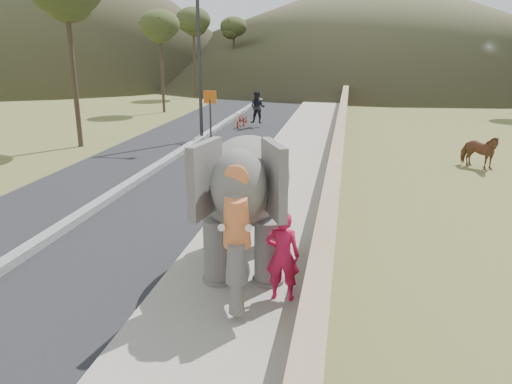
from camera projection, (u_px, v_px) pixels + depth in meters
The scene contains 12 objects.
ground at pixel (221, 322), 8.60m from camera, with size 160.00×160.00×0.00m, color olive.
road at pixel (159, 168), 18.88m from camera, with size 7.00×120.00×0.03m, color black.
median at pixel (159, 166), 18.85m from camera, with size 0.35×120.00×0.22m, color black.
walkway at pixel (290, 173), 17.99m from camera, with size 3.00×120.00×0.15m, color #9E9687.
parapet at pixel (337, 162), 17.56m from camera, with size 0.30×120.00×1.10m, color tan.
lamppost at pixel (205, 35), 22.79m from camera, with size 1.76×0.36×8.00m.
signboard at pixel (210, 107), 23.58m from camera, with size 0.60×0.08×2.40m.
cow at pixel (479, 151), 18.75m from camera, with size 0.70×1.54×1.30m, color brown.
hill_far at pixel (375, 23), 71.52m from camera, with size 80.00×80.00×14.00m, color brown.
elephant_and_man at pixel (247, 199), 10.15m from camera, with size 2.48×4.13×2.83m.
motorcyclist at pixel (251, 113), 27.47m from camera, with size 1.72×1.66×2.01m.
trees at pixel (371, 57), 32.27m from camera, with size 48.45×41.11×8.09m.
Camera 1 is at (1.97, -7.34, 4.66)m, focal length 35.00 mm.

